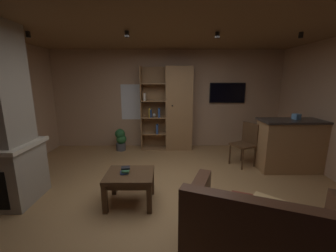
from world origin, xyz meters
The scene contains 19 objects.
floor centered at (0.00, 0.00, -0.01)m, with size 6.10×5.23×0.02m, color #A37A4C.
wall_back centered at (0.00, 2.65, 1.29)m, with size 6.22×0.06×2.58m, color tan.
ceiling centered at (0.00, 0.00, 2.59)m, with size 6.10×5.23×0.02m, color brown.
window_pane_back centered at (-0.90, 2.61, 1.23)m, with size 0.71×0.01×0.95m, color white.
bookshelf_cabinet centered at (0.21, 2.37, 1.07)m, with size 1.33×0.41×2.16m.
kitchen_bar_counter centered at (2.60, 0.95, 0.53)m, with size 1.51×0.58×1.05m.
tissue_box centered at (2.55, 1.01, 1.10)m, with size 0.12×0.12×0.11m, color #598CBF.
leather_couch centered at (0.96, -1.26, 0.30)m, with size 1.77×1.41×0.84m.
coffee_table centered at (-0.57, -0.22, 0.38)m, with size 0.69×0.59×0.48m.
table_book_0 centered at (-0.64, -0.23, 0.49)m, with size 0.11×0.10×0.03m, color #2D4C8C.
table_book_1 centered at (-0.62, -0.23, 0.52)m, with size 0.10×0.09×0.03m, color #387247.
table_book_2 centered at (-0.63, -0.19, 0.55)m, with size 0.13×0.10×0.03m, color black.
dining_chair centered at (1.68, 1.24, 0.53)m, with size 0.57×0.57×0.92m.
potted_floor_plant centered at (-1.23, 2.23, 0.30)m, with size 0.29×0.28×0.57m.
wall_mounted_tv centered at (1.61, 2.58, 1.48)m, with size 0.94×0.06×0.53m.
track_light_spot_0 centered at (-2.20, 0.47, 2.51)m, with size 0.07×0.07×0.09m, color black.
track_light_spot_1 centered at (-0.64, 0.43, 2.51)m, with size 0.07×0.07×0.09m, color black.
track_light_spot_2 centered at (0.79, 0.49, 2.51)m, with size 0.07×0.07×0.09m, color black.
track_light_spot_3 centered at (2.13, 0.49, 2.51)m, with size 0.07×0.07×0.09m, color black.
Camera 1 is at (-0.03, -3.07, 1.81)m, focal length 22.39 mm.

